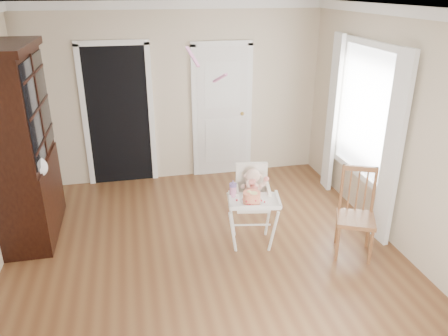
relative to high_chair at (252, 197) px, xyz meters
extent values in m
plane|color=brown|center=(-0.59, -0.28, -0.62)|extent=(5.00, 5.00, 0.00)
plane|color=white|center=(-0.59, -0.28, 2.08)|extent=(5.00, 5.00, 0.00)
plane|color=beige|center=(-0.59, 2.22, 0.73)|extent=(4.50, 0.00, 4.50)
plane|color=beige|center=(1.66, -0.28, 0.73)|extent=(0.00, 5.00, 5.00)
cube|color=black|center=(-1.49, 2.21, 0.43)|extent=(0.90, 0.03, 2.10)
cube|color=white|center=(-1.98, 2.20, 0.43)|extent=(0.08, 0.05, 2.18)
cube|color=white|center=(-1.00, 2.20, 0.43)|extent=(0.08, 0.05, 2.18)
cube|color=white|center=(-1.49, 2.20, 1.52)|extent=(1.06, 0.05, 0.08)
cube|color=white|center=(0.11, 2.20, 0.41)|extent=(0.80, 0.05, 2.05)
cube|color=white|center=(-0.33, 2.20, 0.41)|extent=(0.08, 0.05, 2.13)
cube|color=white|center=(0.55, 2.20, 0.41)|extent=(0.08, 0.05, 2.13)
sphere|color=gold|center=(0.43, 2.16, 0.38)|extent=(0.06, 0.06, 0.06)
cube|color=white|center=(1.64, 0.52, 0.78)|extent=(0.02, 1.20, 1.60)
cube|color=white|center=(1.62, 0.52, 1.62)|extent=(0.06, 1.36, 0.08)
cube|color=white|center=(1.56, -0.26, 0.53)|extent=(0.08, 0.28, 2.30)
cube|color=white|center=(1.56, 1.30, 0.53)|extent=(0.08, 0.28, 2.30)
cylinder|color=white|center=(-0.27, -0.16, -0.35)|extent=(0.13, 0.11, 0.58)
cylinder|color=white|center=(0.19, -0.25, -0.35)|extent=(0.10, 0.13, 0.58)
cylinder|color=white|center=(-0.19, 0.26, -0.35)|extent=(0.10, 0.13, 0.58)
cylinder|color=white|center=(0.27, 0.17, -0.35)|extent=(0.13, 0.11, 0.58)
cylinder|color=white|center=(-0.01, -0.04, -0.35)|extent=(0.44, 0.11, 0.02)
cube|color=white|center=(0.00, 0.01, -0.09)|extent=(0.43, 0.41, 0.08)
cube|color=white|center=(-0.18, 0.04, 0.03)|extent=(0.10, 0.33, 0.17)
cube|color=white|center=(0.18, -0.03, 0.03)|extent=(0.10, 0.33, 0.17)
cube|color=white|center=(0.03, 0.17, 0.15)|extent=(0.37, 0.13, 0.43)
cube|color=white|center=(-0.04, -0.22, 0.06)|extent=(0.61, 0.48, 0.03)
cube|color=white|center=(-0.08, -0.41, 0.08)|extent=(0.54, 0.13, 0.04)
ellipsoid|color=beige|center=(0.01, 0.03, 0.05)|extent=(0.23, 0.19, 0.25)
sphere|color=beige|center=(0.01, 0.03, 0.25)|extent=(0.20, 0.20, 0.17)
sphere|color=red|center=(0.00, -0.02, 0.11)|extent=(0.13, 0.13, 0.13)
sphere|color=red|center=(-0.03, -0.04, 0.21)|extent=(0.06, 0.06, 0.06)
sphere|color=red|center=(0.14, -0.07, 0.25)|extent=(0.06, 0.06, 0.06)
cylinder|color=silver|center=(-0.08, -0.26, 0.08)|extent=(0.25, 0.25, 0.01)
cylinder|color=red|center=(-0.08, -0.26, 0.14)|extent=(0.19, 0.19, 0.11)
cylinder|color=#F2E08C|center=(-0.07, -0.28, 0.19)|extent=(0.09, 0.09, 0.02)
cylinder|color=pink|center=(-0.25, -0.09, 0.14)|extent=(0.08, 0.08, 0.12)
cylinder|color=#735A9E|center=(-0.25, -0.09, 0.22)|extent=(0.08, 0.08, 0.03)
cone|color=#735A9E|center=(-0.25, -0.09, 0.26)|extent=(0.03, 0.03, 0.04)
cube|color=black|center=(-2.58, 0.82, -0.13)|extent=(0.54, 1.29, 0.97)
cube|color=black|center=(-2.58, 0.82, 0.99)|extent=(0.49, 1.29, 1.29)
cube|color=black|center=(-2.32, 0.50, 0.99)|extent=(0.02, 0.56, 1.13)
cube|color=black|center=(-2.32, 1.15, 0.99)|extent=(0.02, 0.56, 1.13)
cube|color=black|center=(-2.58, 0.82, 1.66)|extent=(0.58, 1.38, 0.09)
ellipsoid|color=white|center=(-2.36, 0.45, 0.40)|extent=(0.22, 0.17, 0.24)
cube|color=brown|center=(1.09, -0.46, -0.17)|extent=(0.55, 0.55, 0.05)
cylinder|color=brown|center=(0.85, -0.55, -0.40)|extent=(0.04, 0.04, 0.45)
cylinder|color=brown|center=(1.17, -0.70, -0.40)|extent=(0.04, 0.04, 0.45)
cylinder|color=brown|center=(1.00, -0.22, -0.40)|extent=(0.04, 0.04, 0.45)
cylinder|color=brown|center=(1.33, -0.38, -0.40)|extent=(0.04, 0.04, 0.45)
cylinder|color=brown|center=(1.00, -0.22, 0.12)|extent=(0.04, 0.04, 0.58)
cylinder|color=brown|center=(1.33, -0.37, 0.12)|extent=(0.04, 0.04, 0.58)
cube|color=brown|center=(1.17, -0.29, 0.37)|extent=(0.36, 0.20, 0.06)
camera|label=1|loc=(-1.29, -4.37, 2.27)|focal=35.00mm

